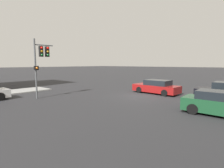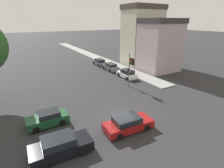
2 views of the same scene
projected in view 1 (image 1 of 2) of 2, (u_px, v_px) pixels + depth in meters
ground_plane at (141, 96)px, 16.45m from camera, size 300.00×300.00×0.00m
traffic_signal at (41, 58)px, 15.02m from camera, size 0.53×1.78×5.11m
crossing_car_1 at (156, 87)px, 17.70m from camera, size 4.68×2.19×1.38m
crossing_car_2 at (218, 104)px, 10.24m from camera, size 3.83×1.89×1.42m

